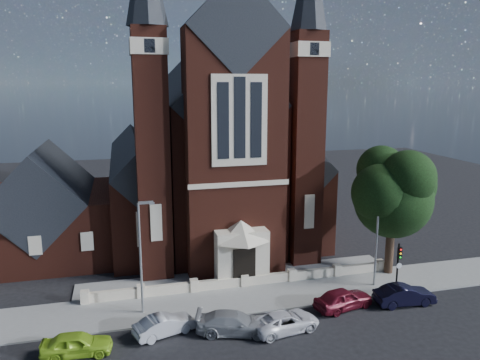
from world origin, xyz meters
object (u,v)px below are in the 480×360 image
(street_lamp_right, at_px, (378,231))
(car_white_suv, at_px, (285,321))
(street_tree, at_px, (396,194))
(street_lamp_left, at_px, (142,251))
(car_navy, at_px, (404,295))
(traffic_signal, at_px, (398,262))
(car_silver_b, at_px, (234,323))
(church, at_px, (205,154))
(parish_hall, at_px, (45,213))
(car_dark_red, at_px, (343,299))
(car_silver_a, at_px, (165,325))
(car_lime_van, at_px, (77,344))

(street_lamp_right, distance_m, car_white_suv, 11.05)
(street_lamp_right, bearing_deg, street_tree, 34.26)
(street_lamp_left, distance_m, car_navy, 19.11)
(traffic_signal, height_order, car_navy, traffic_signal)
(street_lamp_right, bearing_deg, car_silver_b, -161.90)
(church, bearing_deg, parish_hall, -162.84)
(traffic_signal, relative_size, car_dark_red, 0.90)
(car_silver_a, bearing_deg, car_white_suv, -119.76)
(street_lamp_right, xyz_separation_m, car_silver_b, (-12.55, -4.10, -3.89))
(car_dark_red, bearing_deg, church, 1.99)
(traffic_signal, xyz_separation_m, car_navy, (-0.49, -1.74, -1.85))
(car_white_suv, height_order, car_dark_red, car_dark_red)
(street_tree, height_order, car_silver_b, street_tree)
(street_lamp_right, relative_size, car_silver_b, 1.66)
(street_lamp_left, relative_size, car_white_suv, 1.77)
(parish_hall, height_order, car_lime_van, parish_hall)
(street_tree, bearing_deg, car_lime_van, -166.64)
(church, bearing_deg, car_navy, -64.71)
(church, distance_m, street_lamp_right, 21.76)
(car_silver_b, bearing_deg, traffic_signal, -62.89)
(parish_hall, height_order, street_lamp_left, parish_hall)
(car_lime_van, xyz_separation_m, car_dark_red, (17.95, 1.37, 0.06))
(street_lamp_left, distance_m, traffic_signal, 19.08)
(street_lamp_right, distance_m, traffic_signal, 2.71)
(street_tree, height_order, street_lamp_right, street_tree)
(traffic_signal, xyz_separation_m, car_silver_a, (-17.76, -1.57, -1.92))
(street_tree, distance_m, car_dark_red, 10.16)
(church, height_order, street_lamp_left, church)
(street_lamp_right, bearing_deg, traffic_signal, -59.99)
(car_navy, bearing_deg, street_lamp_right, 10.46)
(traffic_signal, relative_size, car_silver_b, 0.82)
(car_navy, bearing_deg, traffic_signal, -12.45)
(street_lamp_left, relative_size, street_lamp_right, 1.00)
(parish_hall, distance_m, car_silver_a, 19.76)
(traffic_signal, bearing_deg, car_silver_b, -169.36)
(car_white_suv, relative_size, car_dark_red, 1.03)
(street_tree, height_order, traffic_signal, street_tree)
(car_silver_a, relative_size, car_navy, 0.91)
(car_lime_van, distance_m, car_white_suv, 12.92)
(car_silver_b, distance_m, car_dark_red, 8.47)
(street_lamp_right, xyz_separation_m, traffic_signal, (0.91, -1.57, -2.02))
(street_tree, xyz_separation_m, street_lamp_left, (-20.51, -1.71, -2.36))
(street_tree, bearing_deg, parish_hall, 156.74)
(street_lamp_left, bearing_deg, street_lamp_right, 0.00)
(street_tree, xyz_separation_m, car_navy, (-2.08, -5.02, -6.23))
(church, height_order, car_lime_van, church)
(street_lamp_left, height_order, car_white_suv, street_lamp_left)
(car_white_suv, bearing_deg, car_navy, -92.17)
(car_silver_a, height_order, car_dark_red, car_dark_red)
(street_lamp_left, bearing_deg, car_white_suv, -27.75)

